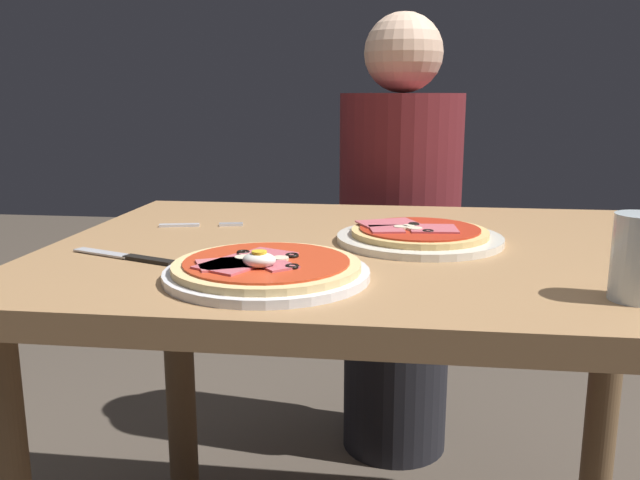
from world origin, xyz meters
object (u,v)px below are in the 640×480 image
object	(u,v)px
pizza_across_left	(419,236)
fork	(194,225)
pizza_foreground	(266,269)
knife	(130,257)
diner_person	(398,253)
water_glass_near	(639,264)
dining_table	(379,314)

from	to	relation	value
pizza_across_left	fork	xyz separation A→B (m)	(-0.42, 0.09, -0.01)
pizza_foreground	fork	bearing A→B (deg)	121.70
knife	diner_person	distance (m)	0.92
water_glass_near	fork	distance (m)	0.78
diner_person	dining_table	bearing A→B (deg)	87.92
knife	diner_person	world-z (taller)	diner_person
water_glass_near	knife	distance (m)	0.70
knife	pizza_foreground	bearing A→B (deg)	-19.53
dining_table	diner_person	size ratio (longest dim) A/B	0.92
fork	diner_person	world-z (taller)	diner_person
water_glass_near	pizza_foreground	bearing A→B (deg)	175.35
pizza_foreground	diner_person	xyz separation A→B (m)	(0.17, 0.89, -0.18)
fork	knife	size ratio (longest dim) A/B	0.83
dining_table	fork	xyz separation A→B (m)	(-0.36, 0.11, 0.12)
pizza_across_left	fork	world-z (taller)	pizza_across_left
dining_table	fork	bearing A→B (deg)	162.49
pizza_foreground	pizza_across_left	size ratio (longest dim) A/B	1.00
fork	knife	world-z (taller)	knife
pizza_foreground	water_glass_near	xyz separation A→B (m)	(0.46, -0.04, 0.03)
pizza_foreground	knife	distance (m)	0.24
pizza_foreground	water_glass_near	distance (m)	0.47
water_glass_near	fork	xyz separation A→B (m)	(-0.68, 0.38, -0.04)
knife	pizza_across_left	bearing A→B (deg)	21.73
dining_table	pizza_across_left	size ratio (longest dim) A/B	3.90
dining_table	pizza_foreground	xyz separation A→B (m)	(-0.15, -0.23, 0.13)
dining_table	water_glass_near	xyz separation A→B (m)	(0.32, -0.27, 0.17)
diner_person	pizza_across_left	bearing A→B (deg)	93.56
pizza_foreground	water_glass_near	size ratio (longest dim) A/B	2.64
pizza_foreground	diner_person	size ratio (longest dim) A/B	0.24
pizza_foreground	knife	xyz separation A→B (m)	(-0.23, 0.08, -0.01)
fork	diner_person	distance (m)	0.69
knife	water_glass_near	bearing A→B (deg)	-9.73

